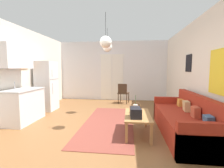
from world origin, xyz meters
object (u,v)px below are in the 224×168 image
at_px(handbag, 136,112).
at_px(refrigerator, 47,86).
at_px(bamboo_vase, 135,109).
at_px(pendant_lamp_far, 107,47).
at_px(accent_chair, 123,92).
at_px(pendant_lamp_near, 106,42).
at_px(coffee_table, 138,117).
at_px(couch, 185,122).

distance_m(handbag, refrigerator, 3.55).
relative_size(bamboo_vase, pendant_lamp_far, 0.56).
relative_size(refrigerator, accent_chair, 2.05).
relative_size(refrigerator, pendant_lamp_far, 2.35).
distance_m(handbag, pendant_lamp_near, 1.69).
relative_size(bamboo_vase, handbag, 1.21).
height_order(coffee_table, refrigerator, refrigerator).
relative_size(couch, handbag, 6.54).
xyz_separation_m(couch, handbag, (-1.08, -0.29, 0.25)).
distance_m(couch, refrigerator, 4.40).
bearing_deg(pendant_lamp_far, bamboo_vase, -58.53).
xyz_separation_m(couch, refrigerator, (-4.06, 1.61, 0.56)).
bearing_deg(refrigerator, pendant_lamp_far, -4.85).
distance_m(accent_chair, pendant_lamp_near, 3.24).
bearing_deg(bamboo_vase, refrigerator, 152.58).
bearing_deg(bamboo_vase, handbag, -91.61).
xyz_separation_m(coffee_table, bamboo_vase, (-0.05, 0.12, 0.15)).
xyz_separation_m(bamboo_vase, pendant_lamp_near, (-0.69, 0.06, 1.50)).
bearing_deg(accent_chair, handbag, 110.34).
bearing_deg(coffee_table, refrigerator, 151.12).
distance_m(coffee_table, accent_chair, 3.04).
distance_m(bamboo_vase, accent_chair, 2.91).
bearing_deg(coffee_table, couch, 3.64).
distance_m(couch, accent_chair, 3.29).
relative_size(couch, pendant_lamp_near, 2.78).
height_order(bamboo_vase, refrigerator, refrigerator).
xyz_separation_m(handbag, refrigerator, (-2.98, 1.90, 0.30)).
bearing_deg(accent_chair, couch, 130.05).
height_order(bamboo_vase, accent_chair, bamboo_vase).
bearing_deg(bamboo_vase, coffee_table, -69.69).
bearing_deg(coffee_table, bamboo_vase, 110.31).
bearing_deg(couch, refrigerator, 158.39).
bearing_deg(refrigerator, coffee_table, -28.88).
height_order(refrigerator, pendant_lamp_near, pendant_lamp_near).
bearing_deg(bamboo_vase, couch, -3.09).
distance_m(couch, pendant_lamp_far, 3.00).
bearing_deg(handbag, refrigerator, 147.43).
relative_size(bamboo_vase, accent_chair, 0.49).
bearing_deg(pendant_lamp_near, couch, -3.80).
xyz_separation_m(handbag, pendant_lamp_far, (-0.83, 1.72, 1.57)).
bearing_deg(pendant_lamp_near, coffee_table, -13.97).
height_order(refrigerator, accent_chair, refrigerator).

